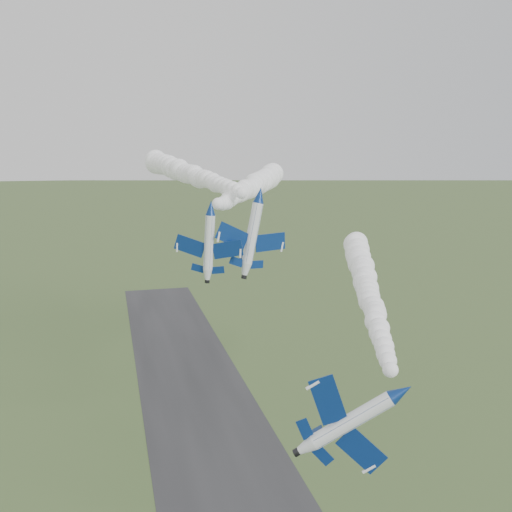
% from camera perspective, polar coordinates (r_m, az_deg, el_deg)
% --- Properties ---
extents(runway, '(24.00, 260.00, 0.04)m').
position_cam_1_polar(runway, '(103.12, -3.31, -20.42)').
color(runway, '#29292B').
rests_on(runway, ground).
extents(jet_lead, '(7.09, 13.99, 9.85)m').
position_cam_1_polar(jet_lead, '(61.43, 14.37, -13.08)').
color(jet_lead, white).
extents(smoke_trail_jet_lead, '(24.33, 64.80, 4.99)m').
position_cam_1_polar(smoke_trail_jet_lead, '(95.67, 11.04, -3.02)').
color(smoke_trail_jet_lead, white).
extents(jet_pair_left, '(9.65, 11.04, 2.89)m').
position_cam_1_polar(jet_pair_left, '(78.64, -4.56, 4.82)').
color(jet_pair_left, white).
extents(smoke_trail_jet_pair_left, '(30.03, 59.10, 5.23)m').
position_cam_1_polar(smoke_trail_jet_pair_left, '(111.47, -0.34, 6.98)').
color(smoke_trail_jet_pair_left, white).
extents(jet_pair_right, '(11.03, 13.21, 3.82)m').
position_cam_1_polar(jet_pair_right, '(80.78, 0.41, 6.13)').
color(jet_pair_right, white).
extents(smoke_trail_jet_pair_right, '(16.74, 54.10, 4.79)m').
position_cam_1_polar(smoke_trail_jet_pair_right, '(109.11, -6.70, 8.16)').
color(smoke_trail_jet_pair_right, white).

